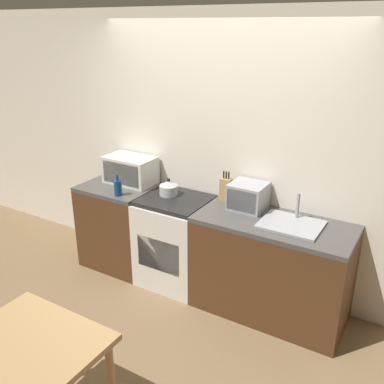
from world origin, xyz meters
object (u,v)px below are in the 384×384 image
(stove_range, at_px, (176,241))
(dining_table, at_px, (32,357))
(bottle, at_px, (118,187))
(microwave, at_px, (130,170))
(kettle, at_px, (169,188))
(toaster_oven, at_px, (248,196))

(stove_range, xyz_separation_m, dining_table, (0.26, -1.94, 0.19))
(stove_range, distance_m, bottle, 0.77)
(microwave, bearing_deg, stove_range, -11.31)
(stove_range, xyz_separation_m, kettle, (-0.11, 0.05, 0.52))
(bottle, distance_m, toaster_oven, 1.25)
(bottle, bearing_deg, dining_table, -65.71)
(kettle, height_order, toaster_oven, toaster_oven)
(toaster_oven, height_order, dining_table, toaster_oven)
(bottle, bearing_deg, microwave, 108.92)
(dining_table, bearing_deg, kettle, 100.45)
(dining_table, bearing_deg, stove_range, 97.66)
(kettle, bearing_deg, bottle, -147.51)
(microwave, xyz_separation_m, bottle, (0.12, -0.34, -0.06))
(toaster_oven, bearing_deg, bottle, -163.60)
(kettle, height_order, dining_table, kettle)
(kettle, xyz_separation_m, microwave, (-0.53, 0.08, 0.07))
(microwave, distance_m, bottle, 0.36)
(bottle, bearing_deg, stove_range, 22.40)
(kettle, relative_size, bottle, 0.85)
(bottle, xyz_separation_m, toaster_oven, (1.20, 0.35, 0.04))
(dining_table, bearing_deg, bottle, 114.29)
(microwave, relative_size, bottle, 2.43)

